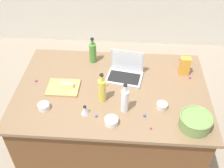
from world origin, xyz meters
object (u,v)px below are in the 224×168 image
Objects in this scene: ramekin_medium at (162,106)px; candy_bag at (185,66)px; butter_stick_left at (67,85)px; ramekin_small at (111,121)px; laptop at (125,72)px; kitchen_timer at (85,110)px; cutting_board at (63,88)px; bottle_oil at (102,90)px; ramekin_wide at (44,106)px; bottle_olive at (93,52)px; mixing_bowl_large at (195,121)px; bottle_vinegar at (125,100)px.

candy_bag is at bearing 63.52° from ramekin_medium.
butter_stick_left is 0.55m from ramekin_small.
laptop is 4.45× the size of kitchen_timer.
cutting_board is 3.10× the size of ramekin_medium.
bottle_oil is 0.38m from cutting_board.
ramekin_wide is at bearing 175.15° from kitchen_timer.
ramekin_small is (0.23, -0.77, -0.08)m from bottle_olive.
kitchen_timer is (0.20, -0.27, -0.00)m from butter_stick_left.
kitchen_timer reaches higher than cutting_board.
bottle_olive is at bearing 62.77° from cutting_board.
mixing_bowl_large is at bearing -46.37° from laptop.
butter_stick_left is (-0.50, 0.22, -0.07)m from bottle_vinegar.
bottle_oil is 0.28m from ramekin_small.
ramekin_wide is (-0.31, -0.65, -0.08)m from bottle_olive.
laptop is at bearing 128.64° from ramekin_medium.
mixing_bowl_large reaches higher than ramekin_small.
laptop is 3.91× the size of ramekin_medium.
bottle_vinegar is 0.32m from kitchen_timer.
ramekin_wide reaches higher than ramekin_medium.
mixing_bowl_large is 3.14× the size of kitchen_timer.
bottle_oil is 2.63× the size of ramekin_small.
butter_stick_left is at bearing 60.83° from ramekin_wide.
kitchen_timer is at bearing 174.83° from mixing_bowl_large.
mixing_bowl_large is at bearing -18.35° from bottle_oil.
ramekin_medium is at bearing 8.73° from bottle_vinegar.
ramekin_small is at bearing -69.69° from bottle_oil.
cutting_board is (-1.05, 0.35, -0.05)m from mixing_bowl_large.
bottle_oil is (-0.18, -0.32, 0.06)m from laptop.
butter_stick_left is at bearing 167.66° from ramekin_medium.
ramekin_wide is (-1.16, 0.10, -0.03)m from mixing_bowl_large.
laptop is 0.77m from ramekin_wide.
laptop is at bearing 22.79° from butter_stick_left.
butter_stick_left is at bearing 138.02° from ramekin_small.
bottle_oil reaches higher than bottle_olive.
mixing_bowl_large is 2.38× the size of ramekin_small.
bottle_vinegar and bottle_oil have the same top height.
bottle_olive is 0.73m from ramekin_wide.
bottle_oil is at bearing -20.14° from butter_stick_left.
ramekin_small is 1.12× the size of ramekin_wide.
ramekin_small is (-0.61, -0.02, -0.03)m from mixing_bowl_large.
cutting_board is at bearing 168.15° from ramekin_medium.
ramekin_medium is (0.79, -0.17, -0.01)m from butter_stick_left.
bottle_vinegar is at bearing 2.46° from ramekin_wide.
bottle_vinegar is at bearing 57.82° from ramekin_small.
mixing_bowl_large is 1.13m from bottle_olive.
ramekin_small reaches higher than ramekin_medium.
laptop is 0.54m from candy_bag.
ramekin_small is at bearing -39.70° from cutting_board.
ramekin_wide is at bearing -177.54° from bottle_vinegar.
ramekin_small is at bearing -41.98° from butter_stick_left.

